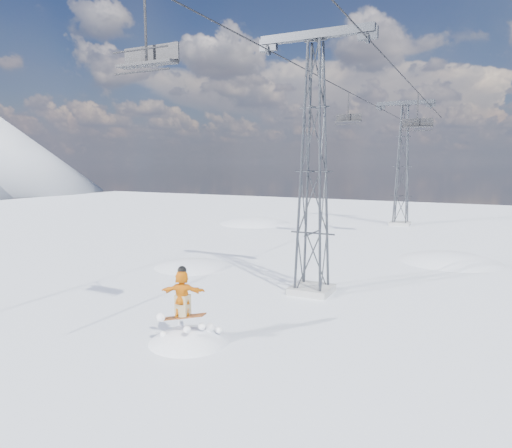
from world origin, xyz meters
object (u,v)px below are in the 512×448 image
at_px(lift_tower_near, 314,172).
at_px(snowboarder_jump, 190,389).
at_px(lift_tower_far, 402,167).
at_px(lift_chair_near, 148,57).

distance_m(lift_tower_near, snowboarder_jump, 10.31).
relative_size(lift_tower_far, snowboarder_jump, 1.74).
bearing_deg(snowboarder_jump, lift_tower_far, 86.92).
xyz_separation_m(lift_tower_near, snowboarder_jump, (-1.74, -7.25, -7.11)).
bearing_deg(lift_tower_near, snowboarder_jump, -103.46).
bearing_deg(lift_tower_near, lift_chair_near, -104.82).
bearing_deg(lift_tower_far, lift_chair_near, -93.78).
bearing_deg(lift_tower_far, lift_tower_near, -90.00).
relative_size(lift_tower_far, lift_chair_near, 4.71).
height_order(lift_tower_far, snowboarder_jump, lift_tower_far).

